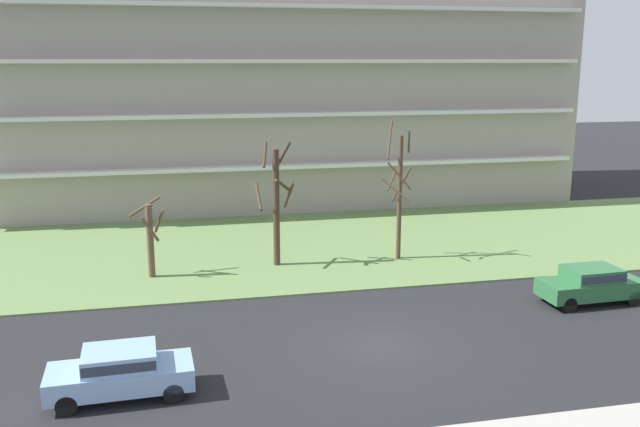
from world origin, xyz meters
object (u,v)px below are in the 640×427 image
at_px(tree_far_left, 151,237).
at_px(tree_left, 276,202).
at_px(tree_center, 399,191).
at_px(sedan_blue_center_left, 120,371).
at_px(sedan_green_near_left, 591,283).

xyz_separation_m(tree_far_left, tree_left, (6.12, 0.66, 1.28)).
height_order(tree_center, sedan_blue_center_left, tree_center).
height_order(tree_far_left, sedan_blue_center_left, tree_far_left).
relative_size(tree_far_left, tree_left, 0.60).
relative_size(tree_center, sedan_blue_center_left, 1.61).
relative_size(tree_far_left, tree_center, 0.53).
bearing_deg(tree_left, tree_center, -2.01).
height_order(tree_far_left, tree_center, tree_center).
relative_size(sedan_green_near_left, sedan_blue_center_left, 1.00).
distance_m(tree_far_left, sedan_green_near_left, 19.96).
relative_size(tree_center, sedan_green_near_left, 1.61).
bearing_deg(tree_far_left, tree_center, 2.01).
relative_size(tree_left, sedan_blue_center_left, 1.41).
xyz_separation_m(tree_far_left, tree_center, (12.44, 0.44, 1.60)).
xyz_separation_m(tree_left, sedan_blue_center_left, (-6.82, -12.67, -2.43)).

